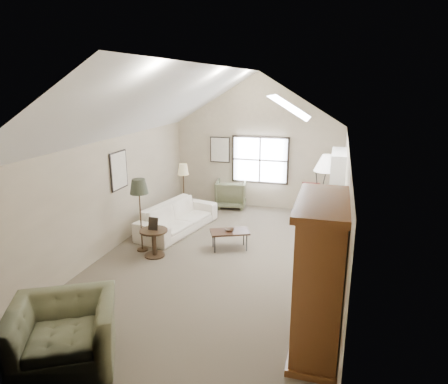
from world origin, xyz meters
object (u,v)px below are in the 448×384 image
(coffee_table, at_px, (230,240))
(side_table, at_px, (154,243))
(sofa, at_px, (178,217))
(armchair_far, at_px, (231,194))
(side_chair, at_px, (309,207))
(armoire, at_px, (319,276))
(armchair_near, at_px, (64,333))

(coffee_table, bearing_deg, side_table, -151.42)
(sofa, relative_size, armchair_far, 2.67)
(side_table, xyz_separation_m, side_chair, (3.11, 2.69, 0.28))
(coffee_table, bearing_deg, armchair_far, 104.35)
(sofa, height_order, side_table, sofa)
(coffee_table, height_order, side_table, side_table)
(side_chair, bearing_deg, coffee_table, -130.42)
(armoire, relative_size, coffee_table, 2.55)
(armoire, height_order, side_chair, armoire)
(sofa, xyz_separation_m, armchair_far, (0.79, 2.33, 0.06))
(armchair_far, distance_m, side_chair, 2.73)
(armchair_near, height_order, side_chair, side_chair)
(side_chair, bearing_deg, side_table, -138.76)
(side_table, bearing_deg, sofa, 93.58)
(armchair_far, relative_size, side_chair, 0.77)
(armoire, relative_size, side_chair, 1.86)
(side_table, bearing_deg, armchair_far, 80.04)
(coffee_table, relative_size, side_chair, 0.73)
(sofa, distance_m, armchair_near, 5.09)
(armchair_far, xyz_separation_m, side_table, (-0.69, -3.93, -0.11))
(armchair_near, xyz_separation_m, side_table, (-0.34, 3.47, -0.13))
(sofa, relative_size, side_chair, 2.07)
(coffee_table, bearing_deg, armchair_near, -105.01)
(armoire, bearing_deg, sofa, 134.37)
(armchair_near, bearing_deg, armchair_far, 58.48)
(armchair_far, height_order, side_chair, side_chair)
(armoire, height_order, side_table, armoire)
(sofa, xyz_separation_m, side_table, (0.10, -1.60, -0.05))
(coffee_table, distance_m, side_table, 1.70)
(sofa, height_order, armchair_near, armchair_near)
(armoire, relative_size, side_table, 3.60)
(armoire, height_order, sofa, armoire)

